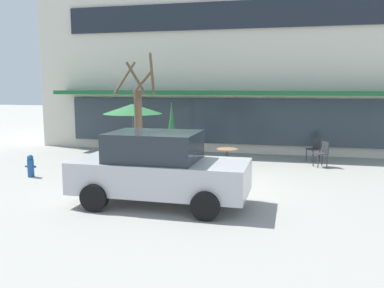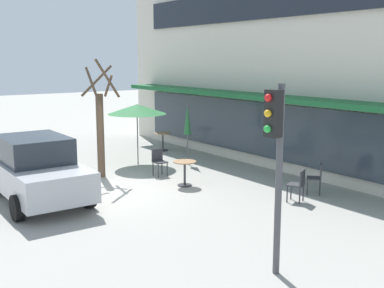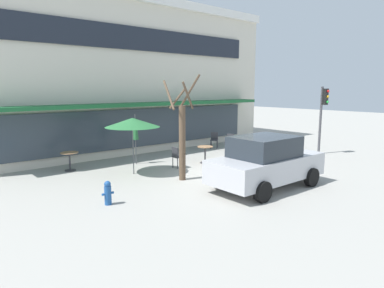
{
  "view_description": "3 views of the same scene",
  "coord_description": "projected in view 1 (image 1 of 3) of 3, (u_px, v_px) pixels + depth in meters",
  "views": [
    {
      "loc": [
        2.72,
        -11.01,
        2.88
      ],
      "look_at": [
        -0.44,
        2.24,
        0.88
      ],
      "focal_mm": 38.0,
      "sensor_mm": 36.0,
      "label": 1
    },
    {
      "loc": [
        12.36,
        -5.86,
        3.81
      ],
      "look_at": [
        -0.23,
        3.25,
        1.04
      ],
      "focal_mm": 45.0,
      "sensor_mm": 36.0,
      "label": 2
    },
    {
      "loc": [
        -9.39,
        -8.81,
        3.33
      ],
      "look_at": [
        0.35,
        2.69,
        0.86
      ],
      "focal_mm": 32.0,
      "sensor_mm": 36.0,
      "label": 3
    }
  ],
  "objects": [
    {
      "name": "cafe_chair_2",
      "position": [
        182.0,
        154.0,
        13.97
      ],
      "size": [
        0.41,
        0.41,
        0.89
      ],
      "color": "#333338",
      "rests_on": "ground"
    },
    {
      "name": "ground_plane",
      "position": [
        189.0,
        186.0,
        11.64
      ],
      "size": [
        80.0,
        80.0,
        0.0
      ],
      "primitive_type": "plane",
      "color": "#9E9B93"
    },
    {
      "name": "cafe_table_streetside",
      "position": [
        227.0,
        156.0,
        13.57
      ],
      "size": [
        0.7,
        0.7,
        0.76
      ],
      "color": "#333338",
      "rests_on": "ground"
    },
    {
      "name": "cafe_table_near_wall",
      "position": [
        115.0,
        141.0,
        17.16
      ],
      "size": [
        0.7,
        0.7,
        0.76
      ],
      "color": "#333338",
      "rests_on": "ground"
    },
    {
      "name": "patio_umbrella_cream_folded",
      "position": [
        133.0,
        109.0,
        14.48
      ],
      "size": [
        2.1,
        2.1,
        2.2
      ],
      "color": "#4C4C51",
      "rests_on": "ground"
    },
    {
      "name": "cafe_chair_1",
      "position": [
        315.0,
        148.0,
        15.29
      ],
      "size": [
        0.56,
        0.56,
        0.89
      ],
      "color": "#333338",
      "rests_on": "ground"
    },
    {
      "name": "parked_sedan",
      "position": [
        159.0,
        168.0,
        9.76
      ],
      "size": [
        4.22,
        2.06,
        1.76
      ],
      "color": "#B7B7BC",
      "rests_on": "ground"
    },
    {
      "name": "building_facade",
      "position": [
        236.0,
        64.0,
        20.66
      ],
      "size": [
        17.15,
        9.1,
        7.89
      ],
      "color": "beige",
      "rests_on": "ground"
    },
    {
      "name": "street_tree",
      "position": [
        139.0,
        125.0,
        12.52
      ],
      "size": [
        1.24,
        1.03,
        3.82
      ],
      "color": "brown",
      "rests_on": "ground"
    },
    {
      "name": "cafe_chair_0",
      "position": [
        322.0,
        152.0,
        14.28
      ],
      "size": [
        0.53,
        0.53,
        0.89
      ],
      "color": "#333338",
      "rests_on": "ground"
    },
    {
      "name": "patio_umbrella_green_folded",
      "position": [
        172.0,
        117.0,
        15.75
      ],
      "size": [
        0.28,
        0.28,
        2.2
      ],
      "color": "#4C4C51",
      "rests_on": "ground"
    },
    {
      "name": "fire_hydrant",
      "position": [
        31.0,
        166.0,
        12.74
      ],
      "size": [
        0.36,
        0.2,
        0.71
      ],
      "color": "#1E4C8C",
      "rests_on": "ground"
    }
  ]
}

